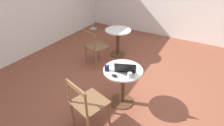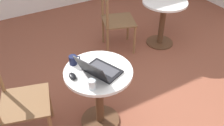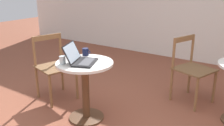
# 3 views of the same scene
# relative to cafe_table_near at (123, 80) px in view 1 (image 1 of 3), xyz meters

# --- Properties ---
(ground_plane) EXTENTS (16.00, 16.00, 0.00)m
(ground_plane) POSITION_rel_cafe_table_near_xyz_m (0.31, -0.19, -0.50)
(ground_plane) COLOR brown
(wall_back) EXTENTS (9.40, 0.06, 2.70)m
(wall_back) POSITION_rel_cafe_table_near_xyz_m (0.31, 3.04, 0.85)
(wall_back) COLOR white
(wall_back) RESTS_ON ground_plane
(cafe_table_near) EXTENTS (0.65, 0.65, 0.72)m
(cafe_table_near) POSITION_rel_cafe_table_near_xyz_m (0.00, 0.00, 0.00)
(cafe_table_near) COLOR #51331E
(cafe_table_near) RESTS_ON ground_plane
(cafe_table_mid) EXTENTS (0.65, 0.65, 0.72)m
(cafe_table_mid) POSITION_rel_cafe_table_near_xyz_m (1.57, 0.94, 0.00)
(cafe_table_mid) COLOR #51331E
(cafe_table_mid) RESTS_ON ground_plane
(chair_near_left) EXTENTS (0.56, 0.56, 0.88)m
(chair_near_left) POSITION_rel_cafe_table_near_xyz_m (-0.73, 0.20, -0.05)
(chair_near_left) COLOR brown
(chair_near_left) RESTS_ON ground_plane
(chair_mid_left) EXTENTS (0.57, 0.57, 0.88)m
(chair_mid_left) POSITION_rel_cafe_table_near_xyz_m (0.88, 1.17, -0.05)
(chair_mid_left) COLOR brown
(chair_mid_left) RESTS_ON ground_plane
(laptop) EXTENTS (0.41, 0.43, 0.22)m
(laptop) POSITION_rel_cafe_table_near_xyz_m (-0.01, -0.05, 0.26)
(laptop) COLOR black
(laptop) RESTS_ON cafe_table_near
(mouse) EXTENTS (0.06, 0.10, 0.03)m
(mouse) POSITION_rel_cafe_table_near_xyz_m (-0.25, 0.03, 0.23)
(mouse) COLOR black
(mouse) RESTS_ON cafe_table_near
(mug) EXTENTS (0.11, 0.08, 0.09)m
(mug) POSITION_rel_cafe_table_near_xyz_m (-0.16, 0.21, 0.26)
(mug) COLOR #141938
(mug) RESTS_ON cafe_table_near
(drinking_glass) EXTENTS (0.07, 0.07, 0.09)m
(drinking_glass) POSITION_rel_cafe_table_near_xyz_m (-0.16, -0.19, 0.26)
(drinking_glass) COLOR silver
(drinking_glass) RESTS_ON cafe_table_near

